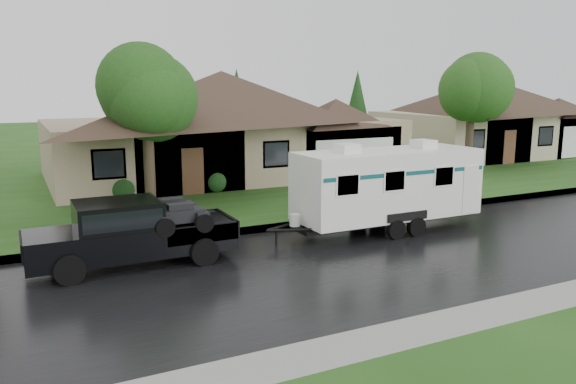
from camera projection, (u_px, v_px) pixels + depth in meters
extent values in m
plane|color=#234C17|center=(315.00, 244.00, 17.94)|extent=(140.00, 140.00, 0.00)
cube|color=black|center=(348.00, 261.00, 16.18)|extent=(140.00, 8.00, 0.01)
cube|color=gray|center=(284.00, 226.00, 19.91)|extent=(140.00, 0.50, 0.15)
cube|color=#234C17|center=(183.00, 175.00, 31.12)|extent=(140.00, 26.00, 0.15)
cube|color=gray|center=(223.00, 147.00, 30.82)|extent=(18.00, 10.00, 3.00)
pyramid|color=#3C2820|center=(221.00, 71.00, 30.06)|extent=(19.44, 10.80, 2.60)
cube|color=gray|center=(335.00, 150.00, 30.58)|extent=(5.76, 4.00, 2.70)
cube|color=tan|center=(485.00, 133.00, 40.01)|extent=(14.00, 9.00, 3.00)
pyramid|color=#3C2820|center=(489.00, 79.00, 39.30)|extent=(15.12, 9.72, 2.30)
cube|color=tan|center=(556.00, 135.00, 39.68)|extent=(4.48, 4.00, 2.70)
cylinder|color=#382B1E|center=(150.00, 175.00, 21.92)|extent=(0.43, 0.43, 2.80)
sphere|color=#285A1D|center=(146.00, 95.00, 21.35)|extent=(3.86, 3.86, 3.86)
cylinder|color=#382B1E|center=(469.00, 147.00, 31.37)|extent=(0.43, 0.43, 2.85)
sphere|color=#2E6420|center=(472.00, 91.00, 30.78)|extent=(3.94, 3.94, 3.94)
sphere|color=#143814|center=(122.00, 188.00, 24.12)|extent=(1.00, 1.00, 1.00)
sphere|color=#143814|center=(215.00, 181.00, 25.96)|extent=(1.00, 1.00, 1.00)
sphere|color=#143814|center=(296.00, 174.00, 27.80)|extent=(1.00, 1.00, 1.00)
sphere|color=#143814|center=(366.00, 169.00, 29.63)|extent=(1.00, 1.00, 1.00)
cube|color=black|center=(133.00, 240.00, 15.71)|extent=(5.61, 1.87, 0.80)
cube|color=black|center=(53.00, 240.00, 14.76)|extent=(1.50, 1.82, 0.33)
cube|color=black|center=(118.00, 216.00, 15.41)|extent=(2.24, 1.76, 0.84)
cube|color=black|center=(118.00, 215.00, 15.40)|extent=(2.06, 1.79, 0.51)
cube|color=black|center=(194.00, 226.00, 16.45)|extent=(2.06, 1.78, 0.06)
cylinder|color=black|center=(70.00, 270.00, 14.19)|extent=(0.79, 0.30, 0.79)
cylinder|color=black|center=(63.00, 251.00, 15.80)|extent=(0.79, 0.30, 0.79)
cylinder|color=black|center=(204.00, 252.00, 15.74)|extent=(0.79, 0.30, 0.79)
cylinder|color=black|center=(186.00, 236.00, 17.35)|extent=(0.79, 0.30, 0.79)
cube|color=white|center=(388.00, 183.00, 19.34)|extent=(6.54, 2.24, 2.29)
cube|color=black|center=(386.00, 220.00, 19.58)|extent=(6.92, 1.12, 0.13)
cube|color=#0B494E|center=(388.00, 169.00, 19.24)|extent=(6.41, 2.26, 0.13)
cube|color=white|center=(347.00, 148.00, 18.36)|extent=(0.65, 0.75, 0.30)
cube|color=white|center=(423.00, 144.00, 19.75)|extent=(0.65, 0.75, 0.30)
cylinder|color=black|center=(396.00, 229.00, 18.43)|extent=(0.65, 0.22, 0.65)
cylinder|color=black|center=(359.00, 216.00, 20.37)|extent=(0.65, 0.22, 0.65)
cylinder|color=black|center=(416.00, 227.00, 18.80)|extent=(0.65, 0.22, 0.65)
cylinder|color=black|center=(378.00, 213.00, 20.74)|extent=(0.65, 0.22, 0.65)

